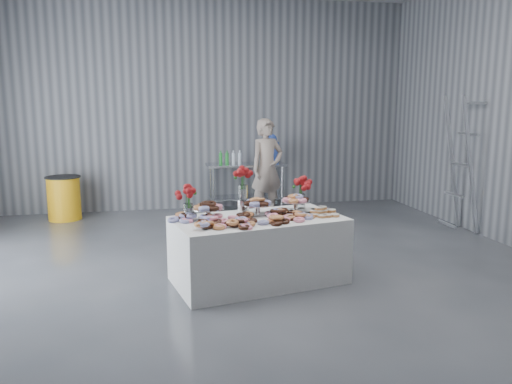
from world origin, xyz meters
TOP-DOWN VIEW (x-y plane):
  - ground at (0.00, 0.00)m, footprint 9.00×9.00m
  - room_walls at (-0.27, 0.07)m, footprint 8.04×9.04m
  - display_table at (0.15, 0.22)m, footprint 2.06×1.35m
  - prep_table at (0.74, 4.10)m, footprint 1.50×0.60m
  - donut_mounds at (0.15, 0.17)m, footprint 1.93×1.14m
  - cake_stand_left at (-0.42, 0.26)m, footprint 0.36×0.36m
  - cake_stand_mid at (0.17, 0.38)m, footprint 0.36×0.36m
  - cake_stand_right at (0.66, 0.48)m, footprint 0.36×0.36m
  - danish_pile at (0.92, 0.22)m, footprint 0.48×0.48m
  - bouquet_left at (-0.63, 0.32)m, footprint 0.26×0.26m
  - bouquet_right at (0.78, 0.66)m, footprint 0.26×0.26m
  - bouquet_center at (0.03, 0.56)m, footprint 0.26×0.26m
  - water_jug at (1.24, 4.10)m, footprint 0.28×0.28m
  - drink_bottles at (0.42, 4.00)m, footprint 0.54×0.08m
  - person at (0.99, 3.42)m, footprint 0.75×0.62m
  - trash_barrel at (-2.56, 3.96)m, footprint 0.60×0.60m
  - stepladder at (3.75, 1.80)m, footprint 0.64×0.54m

SIDE VIEW (x-z plane):
  - ground at x=0.00m, z-range 0.00..0.00m
  - display_table at x=0.15m, z-range 0.00..0.75m
  - trash_barrel at x=-2.56m, z-range 0.00..0.77m
  - prep_table at x=0.74m, z-range 0.17..1.07m
  - donut_mounds at x=0.15m, z-range 0.75..0.84m
  - danish_pile at x=0.92m, z-range 0.75..0.86m
  - person at x=0.99m, z-range 0.00..1.77m
  - cake_stand_left at x=-0.42m, z-range 0.80..0.98m
  - cake_stand_mid at x=0.17m, z-range 0.80..0.98m
  - cake_stand_right at x=0.66m, z-range 0.80..0.98m
  - drink_bottles at x=0.42m, z-range 0.90..1.17m
  - bouquet_left at x=-0.63m, z-range 0.84..1.26m
  - bouquet_right at x=0.78m, z-range 0.84..1.26m
  - stepladder at x=3.75m, z-range 0.00..2.17m
  - bouquet_center at x=0.03m, z-range 0.84..1.41m
  - water_jug at x=1.24m, z-range 0.87..1.43m
  - room_walls at x=-0.27m, z-range 0.63..4.65m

